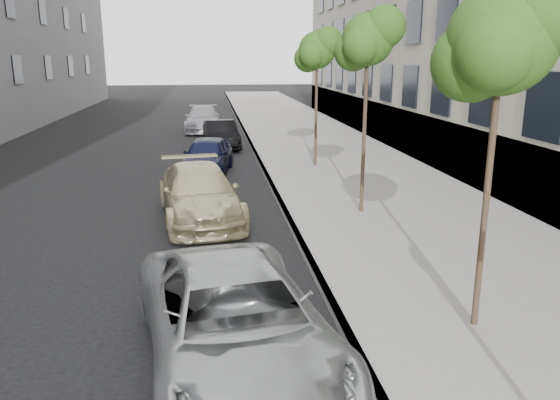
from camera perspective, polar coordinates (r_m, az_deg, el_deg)
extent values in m
cube|color=gray|center=(30.55, 2.29, 7.00)|extent=(6.40, 72.00, 0.14)
cube|color=#9E9B93|center=(30.18, -3.61, 6.89)|extent=(0.15, 72.00, 0.14)
cylinder|color=#38281C|center=(8.51, 21.04, 3.13)|extent=(0.10, 0.10, 4.98)
sphere|color=#205115|center=(8.37, 22.20, 15.23)|extent=(1.53, 1.53, 1.53)
sphere|color=#205115|center=(8.39, 25.28, 16.98)|extent=(1.22, 1.22, 1.22)
sphere|color=#205115|center=(8.45, 19.34, 13.42)|extent=(1.15, 1.15, 1.15)
cylinder|color=#38281C|center=(14.48, 8.86, 8.75)|extent=(0.10, 0.10, 5.17)
sphere|color=#205115|center=(14.41, 9.17, 16.23)|extent=(1.31, 1.31, 1.31)
sphere|color=#205115|center=(14.33, 10.86, 17.37)|extent=(1.05, 1.05, 1.05)
sphere|color=#205115|center=(14.56, 7.66, 15.09)|extent=(0.98, 0.98, 0.98)
cylinder|color=#38281C|center=(20.78, 3.81, 10.42)|extent=(0.10, 0.10, 4.99)
sphere|color=#205115|center=(20.72, 3.89, 15.37)|extent=(1.36, 1.36, 1.36)
sphere|color=#205115|center=(20.61, 5.02, 16.18)|extent=(1.09, 1.09, 1.09)
sphere|color=#205115|center=(20.91, 2.91, 14.55)|extent=(1.02, 1.02, 1.02)
imported|color=#A9ACAE|center=(7.62, -4.71, -12.59)|extent=(3.14, 5.44, 1.43)
imported|color=#C7BE8E|center=(14.57, -8.44, 0.69)|extent=(2.57, 5.03, 1.40)
imported|color=black|center=(20.33, -7.60, 4.64)|extent=(2.19, 4.12, 1.34)
imported|color=black|center=(25.98, -6.19, 6.82)|extent=(1.75, 4.00, 1.28)
imported|color=#94969C|center=(32.06, -8.08, 8.37)|extent=(2.04, 4.86, 1.40)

